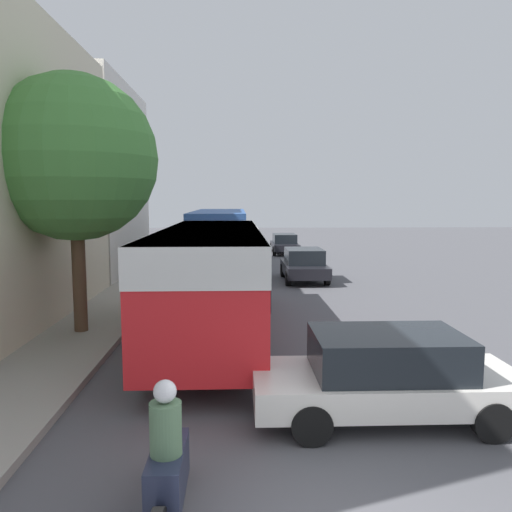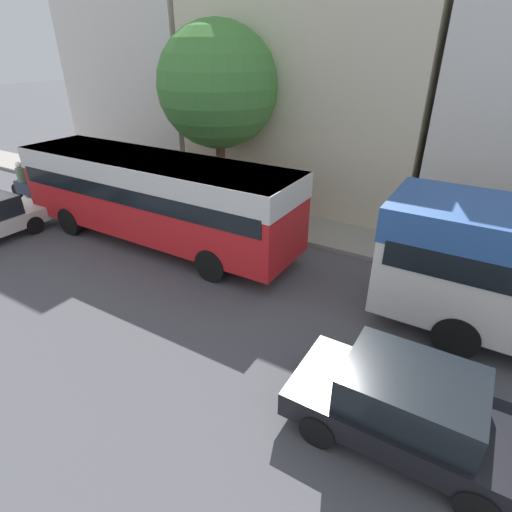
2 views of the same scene
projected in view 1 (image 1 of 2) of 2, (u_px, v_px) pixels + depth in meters
The scene contains 9 objects.
building_far_terrace at pixel (68, 181), 24.70m from camera, with size 6.25×9.23×9.25m.
bus_lead at pixel (212, 267), 13.33m from camera, with size 2.57×10.21×2.93m.
bus_following at pixel (220, 232), 26.06m from camera, with size 2.66×10.49×3.11m.
motorcycle_behind_lead at pixel (167, 467), 5.67m from camera, with size 0.38×2.24×1.73m.
car_crossing at pixel (387, 374), 8.39m from camera, with size 4.51×1.94×1.49m.
car_far_curb at pixel (285, 243), 34.03m from camera, with size 1.79×4.01×1.36m.
car_distant at pixel (304, 264), 22.70m from camera, with size 1.91×3.93×1.48m.
pedestrian_near_curb at pixel (142, 260), 21.51m from camera, with size 0.33×0.33×1.83m.
street_tree at pixel (74, 159), 13.07m from camera, with size 4.36×4.36×6.81m.
Camera 1 is at (-0.95, -4.96, 3.71)m, focal length 35.00 mm.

